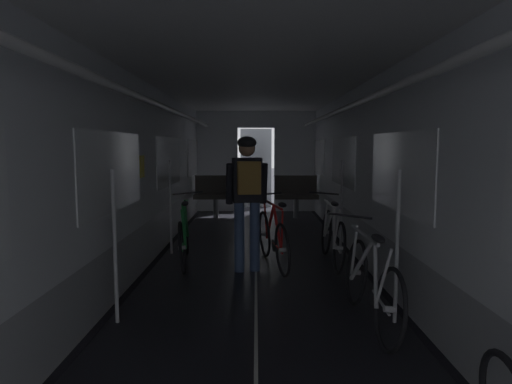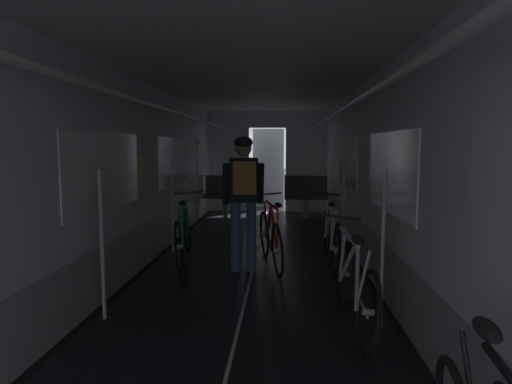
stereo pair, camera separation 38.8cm
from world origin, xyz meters
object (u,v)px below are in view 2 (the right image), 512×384
object	(u,v)px
bicycle_silver	(355,286)
bicycle_red_in_aisle	(271,238)
bench_seat_far_right	(306,193)
person_cyclist_aisle	(244,189)
bicycle_green	(183,235)
bench_seat_far_left	(226,192)
bicycle_white	(331,237)

from	to	relation	value
bicycle_silver	bicycle_red_in_aisle	distance (m)	2.12
bench_seat_far_right	person_cyclist_aisle	world-z (taller)	person_cyclist_aisle
bench_seat_far_right	bicycle_green	bearing A→B (deg)	-115.64
bench_seat_far_left	bicycle_silver	size ratio (longest dim) A/B	0.58
bicycle_silver	person_cyclist_aisle	distance (m)	2.15
bench_seat_far_left	bicycle_green	xyz separation A→B (m)	(-0.08, -3.93, -0.18)
bicycle_white	bicycle_red_in_aisle	xyz separation A→B (m)	(-0.82, -0.13, 0.00)
bench_seat_far_left	bicycle_silver	bearing A→B (deg)	-72.25
bench_seat_far_right	bicycle_green	distance (m)	4.36
person_cyclist_aisle	bench_seat_far_right	bearing A→B (deg)	76.89
bench_seat_far_right	bicycle_silver	size ratio (longest dim) A/B	0.58
bicycle_white	person_cyclist_aisle	size ratio (longest dim) A/B	0.98
person_cyclist_aisle	bicycle_red_in_aisle	size ratio (longest dim) A/B	1.04
bicycle_silver	bicycle_red_in_aisle	world-z (taller)	bicycle_silver
bench_seat_far_left	bicycle_silver	distance (m)	6.33
bench_seat_far_left	bicycle_silver	world-z (taller)	same
bicycle_silver	bicycle_green	distance (m)	2.91
bicycle_silver	bicycle_white	world-z (taller)	bicycle_silver
bicycle_green	bicycle_white	world-z (taller)	bicycle_white
bicycle_white	bench_seat_far_right	bearing A→B (deg)	92.13
bicycle_green	bicycle_silver	bearing A→B (deg)	-46.16
bicycle_white	person_cyclist_aisle	world-z (taller)	person_cyclist_aisle
bicycle_green	bicycle_red_in_aisle	size ratio (longest dim) A/B	1.01
bench_seat_far_right	bicycle_red_in_aisle	bearing A→B (deg)	-99.38
bicycle_green	bicycle_white	xyz separation A→B (m)	(2.03, -0.01, -0.00)
bench_seat_far_right	bicycle_green	size ratio (longest dim) A/B	0.58
bicycle_green	bicycle_red_in_aisle	xyz separation A→B (m)	(1.21, -0.13, 0.00)
bench_seat_far_right	bicycle_silver	bearing A→B (deg)	-88.78
bicycle_silver	person_cyclist_aisle	bearing A→B (deg)	123.86
bench_seat_far_left	bench_seat_far_right	xyz separation A→B (m)	(1.80, 0.00, 0.00)
bicycle_silver	bicycle_red_in_aisle	size ratio (longest dim) A/B	1.01
bench_seat_far_right	bicycle_white	bearing A→B (deg)	-87.87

